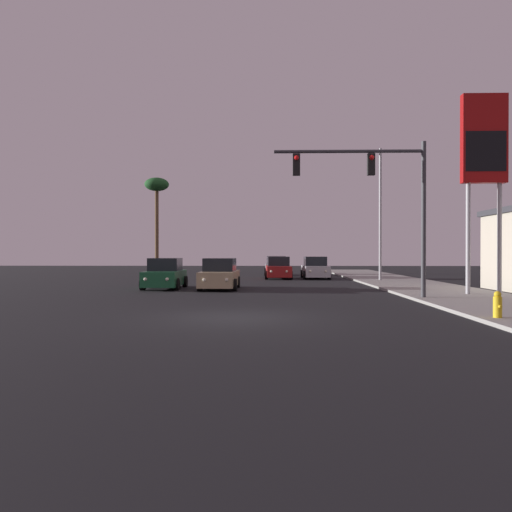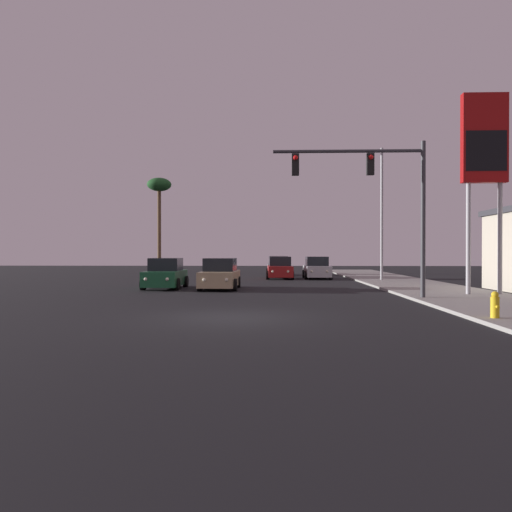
% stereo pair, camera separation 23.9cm
% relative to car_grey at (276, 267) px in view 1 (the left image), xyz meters
% --- Properties ---
extents(ground_plane, '(120.00, 120.00, 0.00)m').
position_rel_car_grey_xyz_m(ground_plane, '(-1.67, -28.56, -0.76)').
color(ground_plane, black).
extents(sidewalk_right, '(5.00, 60.00, 0.12)m').
position_rel_car_grey_xyz_m(sidewalk_right, '(7.83, -18.56, -0.70)').
color(sidewalk_right, gray).
rests_on(sidewalk_right, ground).
extents(car_grey, '(2.04, 4.34, 1.68)m').
position_rel_car_grey_xyz_m(car_grey, '(0.00, 0.00, 0.00)').
color(car_grey, slate).
rests_on(car_grey, ground).
extents(car_silver, '(2.04, 4.32, 1.68)m').
position_rel_car_grey_xyz_m(car_silver, '(2.91, -5.55, 0.00)').
color(car_silver, '#B7B7BC').
rests_on(car_silver, ground).
extents(car_green, '(2.04, 4.33, 1.68)m').
position_rel_car_grey_xyz_m(car_green, '(-6.38, -16.39, 0.00)').
color(car_green, '#195933').
rests_on(car_green, ground).
extents(car_red, '(2.04, 4.34, 1.68)m').
position_rel_car_grey_xyz_m(car_red, '(0.09, -5.74, 0.00)').
color(car_red, maroon).
rests_on(car_red, ground).
extents(car_tan, '(2.04, 4.34, 1.68)m').
position_rel_car_grey_xyz_m(car_tan, '(-3.30, -16.88, 0.00)').
color(car_tan, tan).
rests_on(car_tan, ground).
extents(traffic_light_mast, '(6.34, 0.36, 6.50)m').
position_rel_car_grey_xyz_m(traffic_light_mast, '(4.06, -22.79, 3.91)').
color(traffic_light_mast, '#38383D').
rests_on(traffic_light_mast, sidewalk_right).
extents(street_lamp, '(1.74, 0.24, 9.00)m').
position_rel_car_grey_xyz_m(street_lamp, '(6.85, -9.44, 4.36)').
color(street_lamp, '#99999E').
rests_on(street_lamp, sidewalk_right).
extents(gas_station_sign, '(2.00, 0.42, 9.00)m').
position_rel_car_grey_xyz_m(gas_station_sign, '(9.06, -21.01, 5.86)').
color(gas_station_sign, '#99999E').
rests_on(gas_station_sign, sidewalk_right).
extents(fire_hydrant, '(0.24, 0.34, 0.76)m').
position_rel_car_grey_xyz_m(fire_hydrant, '(5.89, -29.35, -0.27)').
color(fire_hydrant, gold).
rests_on(fire_hydrant, sidewalk_right).
extents(palm_tree_far, '(2.40, 2.40, 9.42)m').
position_rel_car_grey_xyz_m(palm_tree_far, '(-11.76, 5.44, 7.43)').
color(palm_tree_far, brown).
rests_on(palm_tree_far, ground).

